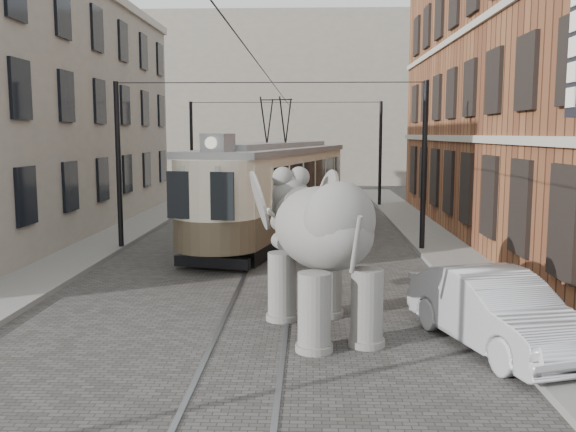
{
  "coord_description": "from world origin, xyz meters",
  "views": [
    {
      "loc": [
        1.22,
        -16.35,
        4.18
      ],
      "look_at": [
        0.66,
        -0.34,
        2.1
      ],
      "focal_mm": 39.54,
      "sensor_mm": 36.0,
      "label": 1
    }
  ],
  "objects": [
    {
      "name": "sidewalk_left",
      "position": [
        -6.5,
        0.0,
        0.07
      ],
      "size": [
        2.0,
        60.0,
        0.15
      ],
      "primitive_type": "cube",
      "color": "slate",
      "rests_on": "ground"
    },
    {
      "name": "parked_car",
      "position": [
        4.86,
        -4.2,
        0.76
      ],
      "size": [
        2.91,
        4.87,
        1.52
      ],
      "primitive_type": "imported",
      "rotation": [
        0.0,
        0.0,
        0.3
      ],
      "color": "#A8A7AC",
      "rests_on": "ground"
    },
    {
      "name": "distant_block",
      "position": [
        0.0,
        40.0,
        7.0
      ],
      "size": [
        28.0,
        10.0,
        14.0
      ],
      "primitive_type": "cube",
      "color": "gray",
      "rests_on": "ground"
    },
    {
      "name": "brick_building",
      "position": [
        11.0,
        9.0,
        6.0
      ],
      "size": [
        8.0,
        26.0,
        12.0
      ],
      "primitive_type": "cube",
      "color": "brown",
      "rests_on": "ground"
    },
    {
      "name": "catenary",
      "position": [
        -0.2,
        5.0,
        3.0
      ],
      "size": [
        11.0,
        30.2,
        6.0
      ],
      "primitive_type": null,
      "color": "black",
      "rests_on": "ground"
    },
    {
      "name": "ground",
      "position": [
        0.0,
        0.0,
        0.0
      ],
      "size": [
        120.0,
        120.0,
        0.0
      ],
      "primitive_type": "plane",
      "color": "#464441"
    },
    {
      "name": "elephant",
      "position": [
        1.48,
        -3.28,
        1.72
      ],
      "size": [
        4.76,
        6.32,
        3.44
      ],
      "primitive_type": null,
      "rotation": [
        0.0,
        0.0,
        0.33
      ],
      "color": "slate",
      "rests_on": "ground"
    },
    {
      "name": "tram_rails",
      "position": [
        0.0,
        0.0,
        0.01
      ],
      "size": [
        1.54,
        80.0,
        0.02
      ],
      "primitive_type": null,
      "color": "slate",
      "rests_on": "ground"
    },
    {
      "name": "tram",
      "position": [
        -0.16,
        9.31,
        2.79
      ],
      "size": [
        6.14,
        14.37,
        5.59
      ],
      "primitive_type": null,
      "rotation": [
        0.0,
        0.0,
        -0.24
      ],
      "color": "beige",
      "rests_on": "ground"
    },
    {
      "name": "sidewalk_right",
      "position": [
        6.0,
        0.0,
        0.07
      ],
      "size": [
        2.0,
        60.0,
        0.15
      ],
      "primitive_type": "cube",
      "color": "slate",
      "rests_on": "ground"
    },
    {
      "name": "stucco_building",
      "position": [
        -11.0,
        10.0,
        5.0
      ],
      "size": [
        7.0,
        24.0,
        10.0
      ],
      "primitive_type": "cube",
      "color": "gray",
      "rests_on": "ground"
    }
  ]
}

